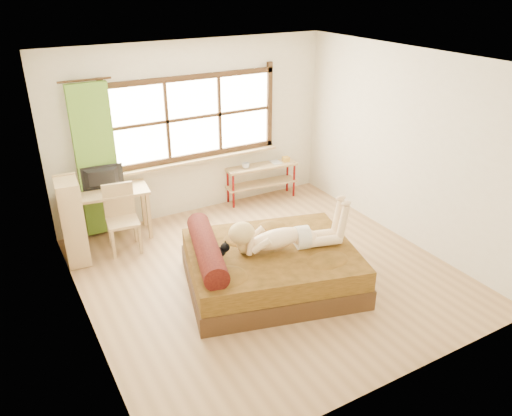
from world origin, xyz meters
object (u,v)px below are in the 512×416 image
woman (285,226)px  bookshelf (72,221)px  kitten (214,251)px  chair (121,214)px  desk (105,198)px  bed (268,266)px  pipe_shelf (262,174)px

woman → bookshelf: (-2.14, 1.85, -0.22)m
kitten → chair: 1.85m
kitten → bookshelf: (-1.27, 1.70, -0.04)m
kitten → desk: bearing=124.1°
bed → woman: woman is taller
kitten → desk: 2.23m
bed → desk: 2.63m
woman → kitten: woman is taller
woman → desk: (-1.60, 2.26, -0.16)m
pipe_shelf → desk: bearing=-172.5°
bed → woman: bearing=-2.5°
woman → bookshelf: size_ratio=1.22×
kitten → bed: bearing=7.8°
chair → bookshelf: bookshelf is taller
bed → woman: 0.58m
kitten → pipe_shelf: 2.95m
desk → chair: 0.40m
chair → pipe_shelf: chair is taller
woman → bed: bearing=177.5°
pipe_shelf → bookshelf: size_ratio=1.08×
pipe_shelf → bed: bearing=-113.7°
pipe_shelf → bookshelf: bearing=-165.7°
bed → kitten: size_ratio=7.83×
chair → bookshelf: bearing=-168.9°
desk → chair: size_ratio=1.34×
woman → chair: bearing=143.2°
woman → kitten: (-0.87, 0.15, -0.18)m
kitten → chair: bearing=124.6°
desk → chair: chair is taller
bed → desk: bearing=137.6°
kitten → chair: chair is taller
kitten → bookshelf: 2.12m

